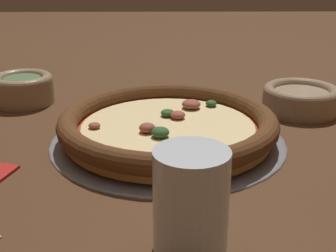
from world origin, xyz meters
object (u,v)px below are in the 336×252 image
Objects in this scene: pizza at (168,125)px; bowl_near at (301,98)px; bowl_far at (23,88)px; pizza_tray at (168,139)px; drinking_cup at (191,203)px.

bowl_near is at bearing -150.06° from pizza.
pizza reaches higher than bowl_near.
bowl_far is at bearing -35.41° from pizza.
pizza_tray is 0.02m from pizza.
drinking_cup reaches higher than pizza_tray.
bowl_near is at bearing -118.36° from drinking_cup.
pizza_tray is 1.08× the size of pizza.
pizza is (-0.00, -0.00, 0.02)m from pizza_tray.
bowl_far is at bearing -58.14° from drinking_cup.
pizza_tray is 2.63× the size of bowl_near.
drinking_cup is (-0.02, 0.27, 0.03)m from pizza.
pizza_tray is 0.33m from bowl_far.
pizza_tray is 3.15× the size of bowl_far.
pizza is 0.27m from drinking_cup.
bowl_near is 1.28× the size of drinking_cup.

